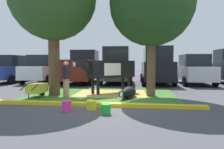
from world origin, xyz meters
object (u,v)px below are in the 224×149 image
bucket_yellow (91,105)px  hatchback_white (44,69)px  calf_lying (128,93)px  bucket_green (106,109)px  suv_black (157,66)px  suv_dark_grey (117,66)px  shade_tree_right (152,4)px  wheelbarrow (37,88)px  sedan_silver (194,70)px  sedan_blue (11,69)px  bucket_pink (67,106)px  cow_holstein (109,69)px  person_handler (66,78)px  pickup_truck_maroon (82,68)px

bucket_yellow → hatchback_white: 10.26m
calf_lying → hatchback_white: hatchback_white is taller
bucket_green → suv_black: bearing=76.9°
calf_lying → hatchback_white: size_ratio=0.30×
bucket_yellow → suv_dark_grey: (-0.14, 8.65, 1.12)m
shade_tree_right → bucket_green: bearing=-112.2°
wheelbarrow → bucket_green: 4.14m
sedan_silver → shade_tree_right: bearing=-119.3°
bucket_yellow → sedan_blue: bearing=134.4°
shade_tree_right → wheelbarrow: (-4.75, -1.04, -3.60)m
hatchback_white → shade_tree_right: bearing=-35.9°
wheelbarrow → bucket_pink: 3.13m
bucket_pink → sedan_blue: (-7.45, 8.64, 0.81)m
bucket_pink → sedan_blue: bearing=130.8°
cow_holstein → bucket_green: 4.13m
cow_holstein → bucket_yellow: 3.66m
hatchback_white → cow_holstein: bearing=-41.4°
hatchback_white → suv_black: (8.24, -0.07, 0.29)m
shade_tree_right → bucket_yellow: (-1.96, -3.03, -3.84)m
bucket_pink → bucket_yellow: bucket_pink is taller
shade_tree_right → cow_holstein: bearing=165.7°
sedan_blue → suv_black: suv_black is taller
cow_holstein → suv_dark_grey: 5.14m
person_handler → bucket_green: size_ratio=5.21×
bucket_pink → bucket_yellow: size_ratio=1.03×
cow_holstein → pickup_truck_maroon: 5.90m
calf_lying → cow_holstein: bearing=128.6°
calf_lying → bucket_pink: size_ratio=4.01×
wheelbarrow → suv_black: suv_black is taller
person_handler → pickup_truck_maroon: 6.54m
bucket_yellow → bucket_green: bucket_green is taller
bucket_pink → hatchback_white: bearing=119.2°
sedan_blue → sedan_silver: size_ratio=1.00×
wheelbarrow → suv_black: (5.39, 6.47, 0.88)m
calf_lying → suv_dark_grey: size_ratio=0.29×
person_handler → pickup_truck_maroon: (-1.08, 6.44, 0.29)m
bucket_green → sedan_silver: sedan_silver is taller
pickup_truck_maroon → cow_holstein: bearing=-62.1°
pickup_truck_maroon → sedan_blue: bearing=-175.6°
person_handler → bucket_green: 3.56m
sedan_blue → hatchback_white: size_ratio=1.00×
shade_tree_right → pickup_truck_maroon: size_ratio=1.07×
cow_holstein → suv_black: size_ratio=0.56×
sedan_silver → bucket_green: bearing=-116.7°
calf_lying → bucket_green: 2.80m
bucket_yellow → suv_black: 8.93m
bucket_pink → hatchback_white: (-4.95, 8.85, 0.81)m
bucket_yellow → bucket_green: (0.53, -0.46, 0.00)m
sedan_silver → pickup_truck_maroon: bearing=179.2°
shade_tree_right → bucket_yellow: shade_tree_right is taller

